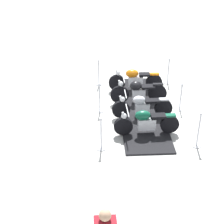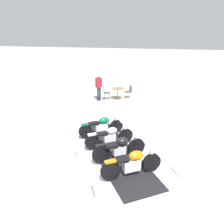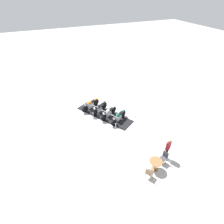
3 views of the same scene
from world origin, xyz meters
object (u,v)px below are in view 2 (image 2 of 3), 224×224
object	(u,v)px
stanchion_right_mid	(147,138)
cafe_chair_across_table	(105,92)
stanchion_right_rear	(124,118)
stanchion_left_front	(96,191)
motorcycle_black	(120,147)
stanchion_left_rear	(66,126)
stanchion_left_mid	(78,152)
bystander_person	(99,85)
cafe_table	(118,91)
motorcycle_copper	(133,163)
motorcycle_chrome	(110,136)
stanchion_right_front	(181,169)
cafe_chair_near_table	(129,91)
motorcycle_forest	(102,126)

from	to	relation	value
stanchion_right_mid	cafe_chair_across_table	world-z (taller)	stanchion_right_mid
stanchion_right_rear	stanchion_left_front	size ratio (longest dim) A/B	0.98
motorcycle_black	stanchion_left_rear	size ratio (longest dim) A/B	1.60
stanchion_left_mid	bystander_person	size ratio (longest dim) A/B	0.59
stanchion_right_mid	cafe_table	size ratio (longest dim) A/B	1.35
cafe_table	stanchion_left_rear	bearing A→B (deg)	-105.80
stanchion_left_rear	bystander_person	world-z (taller)	bystander_person
stanchion_left_rear	bystander_person	xyz separation A→B (m)	(0.37, 5.06, 0.64)
motorcycle_copper	motorcycle_chrome	world-z (taller)	motorcycle_copper
stanchion_left_front	bystander_person	distance (m)	9.21
stanchion_right_front	cafe_table	xyz separation A→B (m)	(-3.27, 7.94, 0.22)
motorcycle_black	stanchion_left_mid	xyz separation A→B (m)	(-1.54, -0.31, -0.19)
motorcycle_copper	stanchion_left_front	size ratio (longest dim) A/B	1.77
motorcycle_black	motorcycle_chrome	bearing A→B (deg)	89.30
cafe_chair_near_table	bystander_person	distance (m)	2.15
cafe_table	cafe_chair_near_table	size ratio (longest dim) A/B	0.94
motorcycle_black	stanchion_left_front	distance (m)	2.30
motorcycle_forest	stanchion_left_rear	world-z (taller)	stanchion_left_rear
motorcycle_copper	cafe_chair_across_table	distance (m)	8.24
cafe_chair_across_table	bystander_person	size ratio (longest dim) A/B	0.56
motorcycle_black	stanchion_left_front	world-z (taller)	stanchion_left_front
motorcycle_chrome	bystander_person	distance (m)	6.10
stanchion_right_rear	cafe_chair_near_table	xyz separation A→B (m)	(-0.22, 4.42, 0.13)
motorcycle_forest	stanchion_right_front	xyz separation A→B (m)	(3.20, -2.59, -0.11)
cafe_chair_near_table	cafe_chair_across_table	bearing A→B (deg)	-7.17
motorcycle_copper	stanchion_left_mid	bearing A→B (deg)	135.00
motorcycle_copper	cafe_table	bearing A→B (deg)	72.78
motorcycle_forest	cafe_chair_across_table	world-z (taller)	cafe_chair_across_table
bystander_person	cafe_table	bearing A→B (deg)	79.57
motorcycle_chrome	cafe_chair_across_table	size ratio (longest dim) A/B	1.90
cafe_chair_across_table	motorcycle_chrome	bearing A→B (deg)	-91.74
cafe_chair_near_table	stanchion_right_mid	bearing A→B (deg)	73.20
motorcycle_copper	cafe_chair_near_table	bearing A→B (deg)	67.52
stanchion_left_rear	cafe_chair_near_table	world-z (taller)	stanchion_left_rear
motorcycle_black	cafe_table	distance (m)	7.26
motorcycle_copper	motorcycle_forest	bearing A→B (deg)	91.80
bystander_person	motorcycle_black	bearing A→B (deg)	-12.26
cafe_chair_across_table	motorcycle_black	bearing A→B (deg)	-89.15
stanchion_right_mid	cafe_chair_across_table	bearing A→B (deg)	116.72
motorcycle_black	stanchion_left_rear	distance (m)	3.18
motorcycle_forest	stanchion_left_mid	xyz separation A→B (m)	(-0.46, -2.12, -0.15)
motorcycle_copper	stanchion_right_rear	bearing A→B (deg)	71.57
stanchion_right_mid	stanchion_left_mid	world-z (taller)	stanchion_right_mid
motorcycle_chrome	stanchion_left_rear	xyz separation A→B (m)	(-2.17, 0.75, -0.06)
stanchion_left_mid	motorcycle_forest	bearing A→B (deg)	77.66
motorcycle_copper	cafe_table	size ratio (longest dim) A/B	2.34
stanchion_left_rear	stanchion_right_rear	bearing A→B (deg)	30.86
stanchion_left_mid	cafe_table	size ratio (longest dim) A/B	1.25
motorcycle_black	motorcycle_chrome	distance (m)	1.06
motorcycle_chrome	stanchion_left_rear	size ratio (longest dim) A/B	1.60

